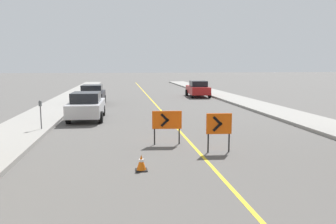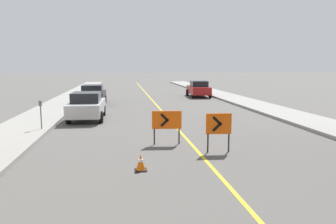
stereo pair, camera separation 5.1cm
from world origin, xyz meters
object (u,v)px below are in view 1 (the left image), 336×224
at_px(parked_car_curb_far, 198,89).
at_px(parked_car_curb_mid, 92,95).
at_px(arrow_barricade_secondary, 219,125).
at_px(parked_car_curb_near, 87,106).
at_px(traffic_cone_third, 141,163).
at_px(arrow_barricade_primary, 167,121).
at_px(parking_meter_near_curb, 40,109).

bearing_deg(parked_car_curb_far, parked_car_curb_mid, -148.36).
xyz_separation_m(arrow_barricade_secondary, parked_car_curb_mid, (-5.68, 15.34, -0.18)).
relative_size(parked_car_curb_near, parked_car_curb_far, 0.99).
distance_m(traffic_cone_third, arrow_barricade_primary, 3.45).
relative_size(arrow_barricade_primary, parked_car_curb_near, 0.31).
bearing_deg(parked_car_curb_mid, parking_meter_near_curb, -97.07).
relative_size(arrow_barricade_primary, parked_car_curb_far, 0.30).
relative_size(arrow_barricade_primary, arrow_barricade_secondary, 0.94).
xyz_separation_m(traffic_cone_third, parking_meter_near_curb, (-4.27, 6.29, 0.88)).
bearing_deg(traffic_cone_third, parking_meter_near_curb, 124.17).
bearing_deg(parked_car_curb_near, arrow_barricade_primary, -59.00).
distance_m(traffic_cone_third, parked_car_curb_mid, 17.28).
xyz_separation_m(parked_car_curb_near, parked_car_curb_mid, (-0.26, 7.25, 0.00)).
relative_size(parked_car_curb_mid, parked_car_curb_far, 0.98).
distance_m(parked_car_curb_far, parking_meter_near_curb, 19.67).
height_order(arrow_barricade_primary, parked_car_curb_near, parked_car_curb_near).
height_order(arrow_barricade_secondary, parking_meter_near_curb, parking_meter_near_curb).
bearing_deg(parking_meter_near_curb, traffic_cone_third, -55.83).
bearing_deg(arrow_barricade_primary, arrow_barricade_secondary, -35.05).
distance_m(arrow_barricade_primary, parked_car_curb_near, 7.63).
xyz_separation_m(parked_car_curb_mid, parking_meter_near_curb, (-1.48, -10.76, 0.32)).
relative_size(arrow_barricade_primary, parked_car_curb_mid, 0.31).
bearing_deg(parked_car_curb_mid, parked_car_curb_far, 29.12).
height_order(traffic_cone_third, parked_car_curb_far, parked_car_curb_far).
height_order(parked_car_curb_mid, parked_car_curb_far, same).
relative_size(parked_car_curb_near, parked_car_curb_mid, 1.01).
height_order(arrow_barricade_primary, parked_car_curb_far, parked_car_curb_far).
xyz_separation_m(arrow_barricade_primary, parked_car_curb_far, (5.85, 19.21, -0.14)).
height_order(arrow_barricade_secondary, parked_car_curb_mid, parked_car_curb_mid).
xyz_separation_m(arrow_barricade_secondary, parking_meter_near_curb, (-7.17, 4.59, 0.14)).
distance_m(arrow_barricade_primary, parked_car_curb_mid, 14.46).
distance_m(parked_car_curb_mid, parking_meter_near_curb, 10.86).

